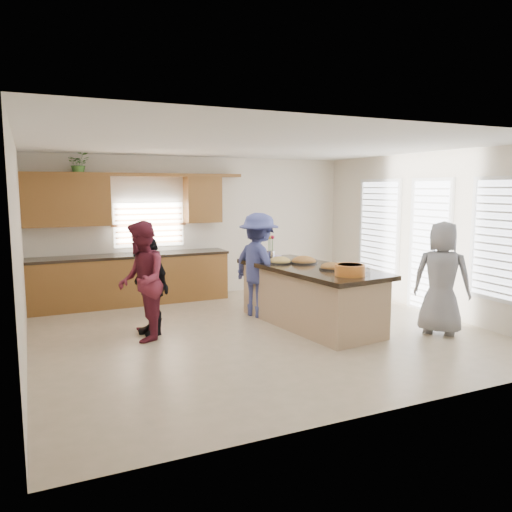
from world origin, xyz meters
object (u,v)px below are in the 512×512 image
woman_left_back (139,264)px  woman_left_front (151,286)px  salad_bowl (350,269)px  woman_left_mid (142,281)px  island (310,297)px  woman_right_front (442,278)px  woman_right_back (259,265)px

woman_left_back → woman_left_front: 2.03m
woman_left_front → salad_bowl: bearing=40.8°
woman_left_mid → woman_left_back: bearing=-179.7°
island → woman_left_front: woman_left_front is taller
woman_left_front → woman_right_front: size_ratio=0.86×
woman_right_front → woman_left_back: bearing=6.4°
island → woman_left_mid: bearing=165.8°
woman_left_mid → woman_left_front: (0.18, 0.23, -0.13)m
island → woman_right_front: 2.01m
woman_left_mid → woman_left_front: bearing=152.3°
salad_bowl → woman_left_back: woman_left_back is taller
woman_right_back → woman_right_front: woman_right_back is taller
salad_bowl → woman_right_front: size_ratio=0.25×
salad_bowl → woman_left_back: 4.20m
salad_bowl → woman_left_front: (-2.50, 1.51, -0.31)m
woman_left_back → woman_right_front: woman_right_front is taller
woman_left_back → woman_right_front: 5.33m
woman_right_front → salad_bowl: bearing=41.2°
island → woman_right_back: bearing=113.7°
salad_bowl → woman_left_mid: size_ratio=0.25×
salad_bowl → woman_left_back: (-2.28, 3.52, -0.27)m
island → woman_left_front: (-2.42, 0.55, 0.28)m
island → woman_right_back: size_ratio=1.59×
woman_left_back → woman_right_back: woman_right_back is taller
island → woman_left_front: 2.50m
island → woman_left_mid: 2.66m
salad_bowl → woman_right_front: (1.46, -0.28, -0.19)m
island → woman_left_back: (-2.20, 2.57, 0.31)m
woman_left_front → woman_right_back: woman_right_back is taller
woman_right_back → woman_left_mid: bearing=87.8°
woman_left_back → woman_right_back: (1.69, -1.72, 0.12)m
woman_left_back → woman_left_front: woman_left_back is taller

